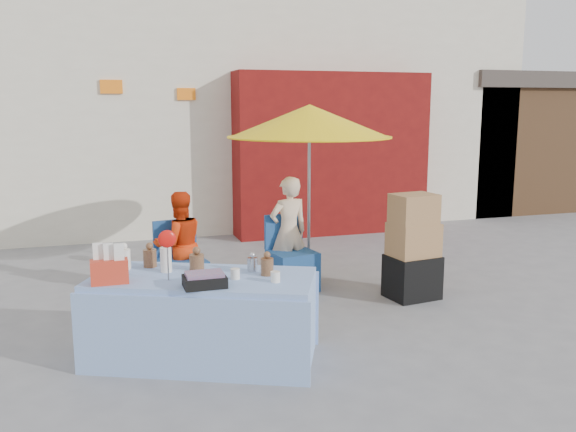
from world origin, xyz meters
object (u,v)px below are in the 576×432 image
object	(u,v)px
chair_right	(292,268)
vendor_orange	(179,245)
umbrella	(309,122)
market_table	(202,317)
vendor_beige	(289,232)
box_stack	(413,251)
chair_left	(182,277)

from	to	relation	value
chair_right	vendor_orange	world-z (taller)	vendor_orange
umbrella	vendor_orange	bearing A→B (deg)	-174.47
market_table	umbrella	world-z (taller)	umbrella
vendor_orange	vendor_beige	size ratio (longest dim) A/B	0.91
vendor_beige	vendor_orange	bearing A→B (deg)	-9.97
umbrella	box_stack	distance (m)	1.88
chair_left	chair_right	size ratio (longest dim) A/B	1.00
chair_left	market_table	bearing A→B (deg)	-101.72
market_table	vendor_orange	world-z (taller)	vendor_orange
vendor_beige	umbrella	distance (m)	1.29
vendor_orange	box_stack	world-z (taller)	vendor_orange
market_table	umbrella	bearing A→B (deg)	74.29
vendor_beige	chair_right	bearing A→B (deg)	78.86
chair_left	vendor_orange	xyz separation A→B (m)	(0.00, 0.13, 0.33)
chair_right	chair_left	bearing A→B (deg)	170.03
box_stack	umbrella	bearing A→B (deg)	131.30
market_table	vendor_beige	xyz separation A→B (m)	(1.30, 1.76, 0.28)
chair_left	vendor_beige	xyz separation A→B (m)	(1.25, 0.13, 0.39)
chair_left	box_stack	world-z (taller)	box_stack
vendor_orange	umbrella	xyz separation A→B (m)	(1.55, 0.15, 1.31)
market_table	chair_left	size ratio (longest dim) A/B	2.39
vendor_beige	umbrella	world-z (taller)	umbrella
market_table	vendor_beige	world-z (taller)	vendor_beige
market_table	vendor_orange	distance (m)	1.77
vendor_orange	vendor_beige	bearing A→B (deg)	170.03
chair_left	umbrella	distance (m)	2.27
box_stack	vendor_beige	bearing A→B (deg)	144.54
market_table	chair_left	xyz separation A→B (m)	(0.05, 1.62, -0.11)
market_table	box_stack	bearing A→B (deg)	45.18
chair_left	vendor_orange	size ratio (longest dim) A/B	0.73
chair_left	chair_right	xyz separation A→B (m)	(1.25, 0.00, 0.00)
market_table	box_stack	distance (m)	2.63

